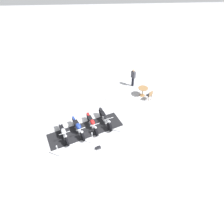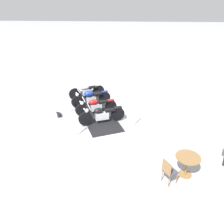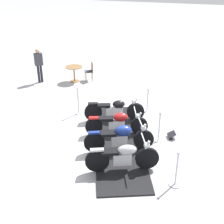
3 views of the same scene
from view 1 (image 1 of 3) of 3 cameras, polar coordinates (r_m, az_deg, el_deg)
name	(u,v)px [view 1 (image 1 of 3)]	position (r m, az deg, el deg)	size (l,w,h in m)	color
ground_plane	(86,130)	(13.43, -8.10, -5.54)	(80.00, 80.00, 0.00)	#B2B2B7
display_platform	(86,130)	(13.41, -8.10, -5.48)	(5.29, 1.53, 0.04)	black
motorcycle_chrome	(64,133)	(12.86, -14.74, -6.20)	(1.03, 2.01, 1.02)	black
motorcycle_navy	(78,128)	(12.94, -10.38, -4.77)	(1.08, 2.09, 0.97)	black
motorcycle_maroon	(92,123)	(13.18, -6.15, -3.55)	(0.99, 2.10, 0.89)	black
motorcycle_black	(105,119)	(13.43, -2.07, -2.17)	(1.03, 2.19, 0.98)	black
stanchion_right_rear	(123,129)	(12.90, 3.35, -5.41)	(0.32, 0.32, 1.03)	silver
stanchion_left_rear	(106,106)	(14.65, -1.87, 1.94)	(0.29, 0.29, 1.13)	silver
stanchion_right_mid	(93,140)	(12.25, -6.01, -8.63)	(0.30, 0.30, 1.11)	silver
stanchion_right_front	(59,153)	(12.09, -16.15, -12.17)	(0.36, 0.36, 1.07)	silver
info_placard	(98,148)	(12.23, -4.33, -10.94)	(0.42, 0.36, 0.22)	#333338
cafe_table	(143,90)	(16.29, 9.53, 6.78)	(0.85, 0.85, 0.79)	olive
cafe_chair_near_table	(150,95)	(15.88, 11.55, 5.20)	(0.55, 0.55, 0.95)	olive
bystander_person	(133,76)	(17.25, 6.58, 10.96)	(0.43, 0.45, 1.72)	#23232D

